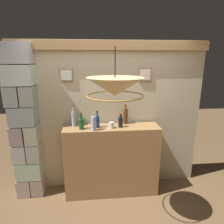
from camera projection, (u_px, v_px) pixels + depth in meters
panelled_rear_partition at (110, 113)px, 3.17m from camera, size 3.01×0.15×2.43m
stone_pillar at (25, 124)px, 2.94m from camera, size 0.41×0.34×2.37m
bar_shelf_unit at (112, 160)px, 3.11m from camera, size 1.48×0.37×1.15m
liquor_bottle_vermouth at (120, 122)px, 2.92m from camera, size 0.07×0.07×0.22m
liquor_bottle_vodka at (125, 116)px, 3.08m from camera, size 0.07×0.07×0.32m
liquor_bottle_sherry at (73, 118)px, 2.94m from camera, size 0.05×0.05×0.33m
liquor_bottle_mezcal at (94, 123)px, 2.79m from camera, size 0.07×0.07×0.26m
liquor_bottle_bourbon at (97, 121)px, 2.91m from camera, size 0.07×0.07×0.26m
liquor_bottle_scotch at (81, 123)px, 2.84m from camera, size 0.08×0.08×0.26m
glass_tumbler_rocks at (111, 125)px, 2.90m from camera, size 0.08×0.08×0.09m
pendant_lamp at (115, 87)px, 2.05m from camera, size 0.62×0.62×0.51m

